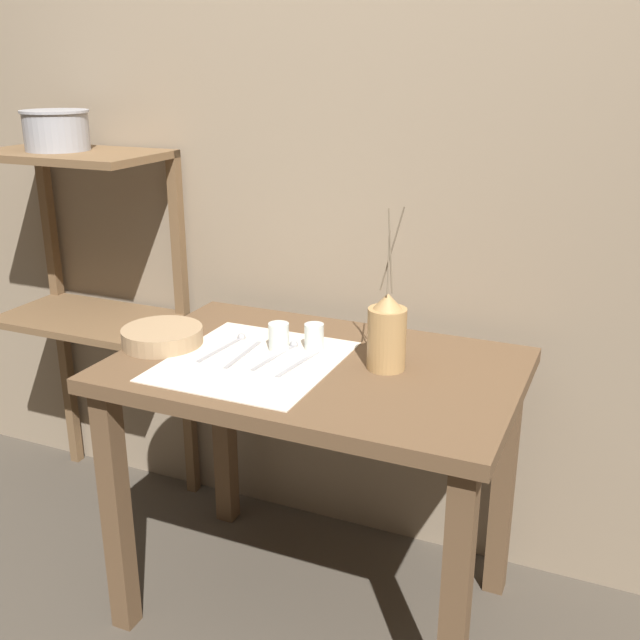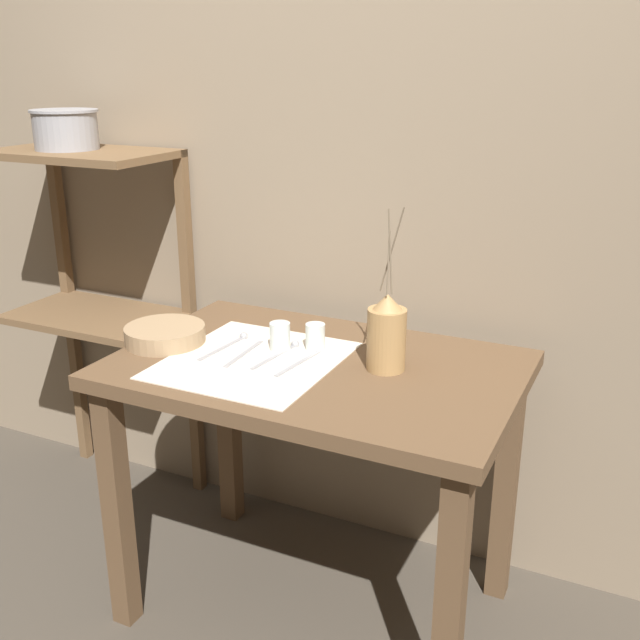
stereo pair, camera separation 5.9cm
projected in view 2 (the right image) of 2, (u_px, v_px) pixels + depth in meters
ground_plane at (317, 604)px, 2.21m from camera, size 12.00×12.00×0.00m
stone_wall_back at (383, 175)px, 2.20m from camera, size 7.00×0.06×2.40m
wooden_table at (316, 405)px, 2.00m from camera, size 1.05×0.69×0.77m
wooden_shelf_unit at (99, 260)px, 2.53m from camera, size 0.59×0.35×1.25m
linen_cloth at (253, 360)px, 1.97m from camera, size 0.43×0.47×0.00m
pitcher_with_flowers at (387, 335)px, 1.89m from camera, size 0.10×0.10×0.42m
wooden_bowl at (165, 335)px, 2.08m from camera, size 0.22×0.22×0.05m
glass_tumbler_near at (280, 336)px, 2.03m from camera, size 0.06×0.06×0.08m
glass_tumbler_far at (315, 337)px, 2.03m from camera, size 0.05×0.05×0.07m
spoon_outer at (235, 341)px, 2.09m from camera, size 0.04×0.21×0.02m
fork_inner at (244, 354)px, 2.00m from camera, size 0.02×0.20×0.00m
spoon_inner at (287, 349)px, 2.03m from camera, size 0.04×0.21×0.02m
fork_outer at (298, 363)px, 1.94m from camera, size 0.04×0.20×0.00m
metal_pot_large at (66, 128)px, 2.38m from camera, size 0.21×0.21×0.12m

